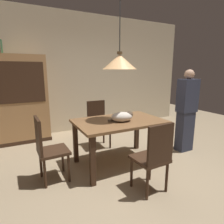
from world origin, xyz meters
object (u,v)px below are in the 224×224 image
object	(u,v)px
chair_near_front	(154,155)
person_standing	(186,111)
cat_sleeping	(122,117)
book_green_slim	(2,47)
chair_left_side	(47,147)
dining_table	(119,126)
hutch_bookcase	(20,101)
chair_far_back	(98,122)
pendant_lamp	(120,62)

from	to	relation	value
chair_near_front	person_standing	bearing A→B (deg)	29.26
cat_sleeping	book_green_slim	bearing A→B (deg)	129.49
cat_sleeping	person_standing	bearing A→B (deg)	-0.44
chair_left_side	cat_sleeping	bearing A→B (deg)	-4.01
cat_sleeping	chair_near_front	bearing A→B (deg)	-90.66
cat_sleeping	chair_left_side	bearing A→B (deg)	175.99
person_standing	dining_table	bearing A→B (deg)	176.20
chair_left_side	person_standing	distance (m)	2.55
book_green_slim	cat_sleeping	bearing A→B (deg)	-50.51
dining_table	chair_left_side	size ratio (longest dim) A/B	1.51
dining_table	hutch_bookcase	size ratio (longest dim) A/B	0.76
hutch_bookcase	dining_table	bearing A→B (deg)	-53.79
chair_far_back	hutch_bookcase	world-z (taller)	hutch_bookcase
chair_near_front	hutch_bookcase	bearing A→B (deg)	116.51
dining_table	book_green_slim	bearing A→B (deg)	130.48
chair_far_back	book_green_slim	size ratio (longest dim) A/B	3.58
chair_near_front	book_green_slim	world-z (taller)	book_green_slim
cat_sleeping	person_standing	xyz separation A→B (m)	(1.39, -0.01, -0.05)
chair_left_side	book_green_slim	world-z (taller)	book_green_slim
chair_near_front	chair_left_side	size ratio (longest dim) A/B	1.00
chair_near_front	chair_left_side	distance (m)	1.43
book_green_slim	chair_near_front	bearing A→B (deg)	-59.83
chair_left_side	person_standing	size ratio (longest dim) A/B	0.60
book_green_slim	person_standing	size ratio (longest dim) A/B	0.17
person_standing	pendant_lamp	bearing A→B (deg)	176.20
chair_near_front	pendant_lamp	world-z (taller)	pendant_lamp
chair_far_back	chair_left_side	xyz separation A→B (m)	(-1.13, -0.88, 0.00)
pendant_lamp	hutch_bookcase	distance (m)	2.43
chair_far_back	book_green_slim	distance (m)	2.38
chair_left_side	cat_sleeping	xyz separation A→B (m)	(1.14, -0.08, 0.32)
person_standing	chair_left_side	bearing A→B (deg)	177.95
chair_left_side	hutch_bookcase	xyz separation A→B (m)	(-0.23, 1.86, 0.38)
dining_table	book_green_slim	xyz separation A→B (m)	(-1.59, 1.86, 1.33)
cat_sleeping	pendant_lamp	world-z (taller)	pendant_lamp
chair_left_side	pendant_lamp	distance (m)	1.61
chair_near_front	chair_left_side	xyz separation A→B (m)	(-1.13, 0.88, 0.00)
chair_far_back	person_standing	distance (m)	1.73
chair_far_back	chair_left_side	distance (m)	1.43
dining_table	cat_sleeping	world-z (taller)	cat_sleeping
pendant_lamp	person_standing	xyz separation A→B (m)	(1.40, -0.09, -0.89)
chair_left_side	hutch_bookcase	distance (m)	1.91
pendant_lamp	hutch_bookcase	bearing A→B (deg)	126.21
dining_table	chair_left_side	xyz separation A→B (m)	(-1.13, -0.00, -0.14)
dining_table	cat_sleeping	xyz separation A→B (m)	(0.01, -0.08, 0.18)
chair_left_side	chair_far_back	bearing A→B (deg)	37.94
hutch_bookcase	person_standing	distance (m)	3.39
cat_sleeping	pendant_lamp	size ratio (longest dim) A/B	0.31
cat_sleeping	hutch_bookcase	xyz separation A→B (m)	(-1.37, 1.94, 0.06)
dining_table	chair_far_back	size ratio (longest dim) A/B	1.51
cat_sleeping	person_standing	world-z (taller)	person_standing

